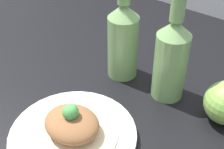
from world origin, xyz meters
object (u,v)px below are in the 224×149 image
cider_bottle_left (123,38)px  cider_bottle_right (171,57)px  plate (73,135)px  plated_food (72,125)px

cider_bottle_left → cider_bottle_right: 12.46cm
plate → plated_food: size_ratio=1.39×
cider_bottle_left → plated_food: bearing=-76.9°
plate → cider_bottle_right: size_ratio=0.94×
plated_food → cider_bottle_right: (7.19, 22.76, 6.14)cm
plate → cider_bottle_right: cider_bottle_right is taller
cider_bottle_left → plate: bearing=-76.9°
plate → plated_food: bearing=76.0°
plate → cider_bottle_right: (7.19, 22.76, 8.90)cm
cider_bottle_right → cider_bottle_left: bearing=180.0°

